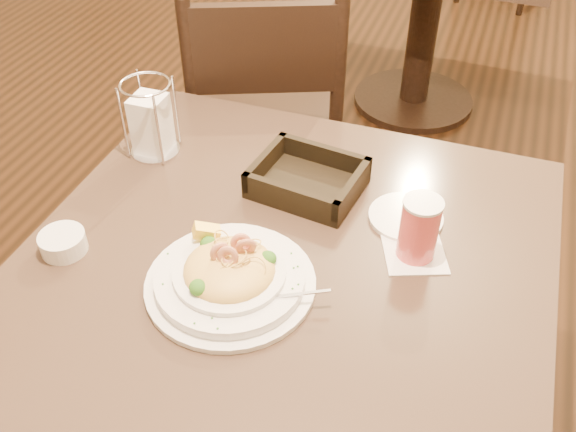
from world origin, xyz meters
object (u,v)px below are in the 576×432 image
(main_table, at_px, (285,340))
(pasta_bowl, at_px, (230,275))
(dining_chair_near, at_px, (266,127))
(drink_glass, at_px, (419,229))
(side_plate, at_px, (406,217))
(butter_ramekin, at_px, (63,243))
(bread_basket, at_px, (308,181))
(napkin_caddy, at_px, (151,123))

(main_table, distance_m, pasta_bowl, 0.27)
(dining_chair_near, distance_m, pasta_bowl, 0.84)
(drink_glass, distance_m, side_plate, 0.11)
(drink_glass, xyz_separation_m, butter_ramekin, (-0.58, -0.19, -0.04))
(main_table, relative_size, pasta_bowl, 2.91)
(bread_basket, relative_size, butter_ramekin, 2.74)
(bread_basket, relative_size, napkin_caddy, 1.35)
(napkin_caddy, bearing_deg, bread_basket, -2.66)
(side_plate, relative_size, butter_ramekin, 1.72)
(dining_chair_near, relative_size, napkin_caddy, 5.72)
(dining_chair_near, bearing_deg, drink_glass, 107.97)
(dining_chair_near, distance_m, butter_ramekin, 0.83)
(side_plate, bearing_deg, main_table, -135.87)
(butter_ramekin, bearing_deg, pasta_bowl, 3.54)
(dining_chair_near, height_order, drink_glass, dining_chair_near)
(main_table, xyz_separation_m, pasta_bowl, (-0.06, -0.09, 0.25))
(butter_ramekin, bearing_deg, napkin_caddy, 88.88)
(drink_glass, relative_size, side_plate, 0.98)
(bread_basket, bearing_deg, dining_chair_near, 119.73)
(drink_glass, height_order, napkin_caddy, napkin_caddy)
(dining_chair_near, height_order, butter_ramekin, dining_chair_near)
(napkin_caddy, bearing_deg, main_table, -30.28)
(dining_chair_near, relative_size, drink_glass, 6.89)
(pasta_bowl, relative_size, napkin_caddy, 1.90)
(napkin_caddy, distance_m, butter_ramekin, 0.32)
(bread_basket, bearing_deg, napkin_caddy, 177.34)
(main_table, relative_size, bread_basket, 4.10)
(pasta_bowl, xyz_separation_m, side_plate, (0.24, 0.26, -0.02))
(pasta_bowl, bearing_deg, main_table, 55.15)
(side_plate, distance_m, butter_ramekin, 0.61)
(napkin_caddy, relative_size, butter_ramekin, 2.03)
(pasta_bowl, xyz_separation_m, butter_ramekin, (-0.31, -0.02, -0.01))
(drink_glass, height_order, butter_ramekin, drink_glass)
(main_table, relative_size, dining_chair_near, 0.97)
(napkin_caddy, distance_m, side_plate, 0.55)
(bread_basket, height_order, butter_ramekin, bread_basket)
(drink_glass, bearing_deg, main_table, -158.15)
(drink_glass, distance_m, bread_basket, 0.26)
(pasta_bowl, distance_m, napkin_caddy, 0.43)
(main_table, relative_size, side_plate, 6.55)
(napkin_caddy, bearing_deg, pasta_bowl, -45.04)
(drink_glass, bearing_deg, butter_ramekin, -161.62)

